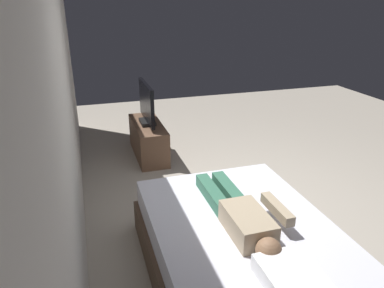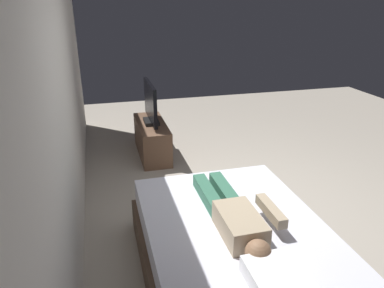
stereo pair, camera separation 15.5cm
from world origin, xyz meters
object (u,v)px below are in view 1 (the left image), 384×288
bed (242,254)px  remote (277,205)px  tv (147,105)px  person (242,215)px  pillow (293,281)px  tv_stand (148,140)px

bed → remote: bearing=-65.4°
bed → tv: 2.84m
remote → bed: bearing=114.6°
person → tv: 2.76m
tv → remote: bearing=-166.2°
pillow → tv: bearing=4.0°
tv_stand → bed: bearing=-174.9°
tv_stand → pillow: bearing=-176.0°
bed → person: size_ratio=1.61×
bed → pillow: size_ratio=4.24×
bed → remote: remote is taller
bed → tv: tv is taller
remote → tv_stand: size_ratio=0.14×
pillow → tv_stand: (3.48, 0.25, -0.35)m
pillow → tv_stand: size_ratio=0.44×
bed → remote: size_ratio=13.57×
tv_stand → tv: tv is taller
pillow → person: size_ratio=0.38×
tv → pillow: bearing=-176.0°
tv_stand → tv: (0.00, 0.00, 0.53)m
pillow → tv: 3.49m
bed → tv_stand: bearing=5.1°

